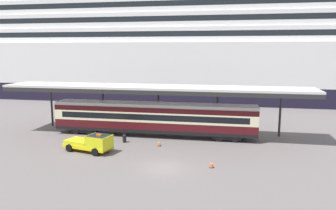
% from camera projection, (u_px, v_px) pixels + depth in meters
% --- Properties ---
extents(ground_plane, '(400.00, 400.00, 0.00)m').
position_uv_depth(ground_plane, '(164.00, 168.00, 30.04)').
color(ground_plane, '#635C5C').
extents(cruise_ship, '(136.02, 27.97, 31.79)m').
position_uv_depth(cruise_ship, '(151.00, 48.00, 77.48)').
color(cruise_ship, black).
rests_on(cruise_ship, ground).
extents(platform_canopy, '(38.07, 5.18, 6.17)m').
position_uv_depth(platform_canopy, '(154.00, 88.00, 40.55)').
color(platform_canopy, silver).
rests_on(platform_canopy, ground).
extents(train_carriage, '(24.91, 2.81, 4.11)m').
position_uv_depth(train_carriage, '(154.00, 118.00, 40.73)').
color(train_carriage, black).
rests_on(train_carriage, ground).
extents(service_truck, '(5.54, 3.23, 2.02)m').
position_uv_depth(service_truck, '(92.00, 143.00, 34.59)').
color(service_truck, yellow).
rests_on(service_truck, ground).
extents(traffic_cone_near, '(0.36, 0.36, 0.72)m').
position_uv_depth(traffic_cone_near, '(212.00, 164.00, 30.03)').
color(traffic_cone_near, black).
rests_on(traffic_cone_near, ground).
extents(traffic_cone_mid, '(0.36, 0.36, 0.76)m').
position_uv_depth(traffic_cone_mid, '(159.00, 143.00, 36.72)').
color(traffic_cone_mid, black).
rests_on(traffic_cone_mid, ground).
extents(quay_bollard, '(0.48, 0.48, 0.96)m').
position_uv_depth(quay_bollard, '(124.00, 138.00, 38.19)').
color(quay_bollard, black).
rests_on(quay_bollard, ground).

